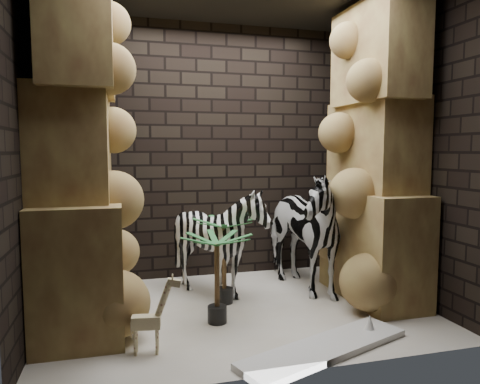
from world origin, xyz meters
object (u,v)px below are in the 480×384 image
object	(u,v)px
palm_front	(224,260)
surfboard	(325,348)
zebra_right	(296,220)
giraffe_toy	(146,314)
zebra_left	(219,247)
palm_back	(217,278)

from	to	relation	value
palm_front	surfboard	xyz separation A→B (m)	(0.49, -1.25, -0.41)
zebra_right	giraffe_toy	bearing A→B (deg)	-155.04
giraffe_toy	palm_front	bearing A→B (deg)	57.83
zebra_left	giraffe_toy	size ratio (longest dim) A/B	1.87
zebra_left	surfboard	distance (m)	1.61
surfboard	giraffe_toy	bearing A→B (deg)	145.61
zebra_left	palm_front	bearing A→B (deg)	-79.27
giraffe_toy	palm_front	xyz separation A→B (m)	(0.81, 0.92, 0.13)
giraffe_toy	palm_back	world-z (taller)	palm_back
zebra_right	palm_back	xyz separation A→B (m)	(-1.02, -0.69, -0.36)
zebra_right	surfboard	size ratio (longest dim) A/B	1.03
palm_back	zebra_right	bearing A→B (deg)	34.25
giraffe_toy	surfboard	xyz separation A→B (m)	(1.31, -0.32, -0.28)
zebra_left	zebra_right	bearing A→B (deg)	9.12
palm_back	surfboard	bearing A→B (deg)	-48.96
zebra_right	zebra_left	bearing A→B (deg)	171.90
giraffe_toy	palm_back	bearing A→B (deg)	44.16
palm_back	surfboard	world-z (taller)	palm_back
zebra_right	zebra_left	xyz separation A→B (m)	(-0.85, -0.02, -0.24)
giraffe_toy	palm_front	world-z (taller)	palm_front
zebra_right	giraffe_toy	world-z (taller)	zebra_right
giraffe_toy	surfboard	size ratio (longest dim) A/B	0.41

